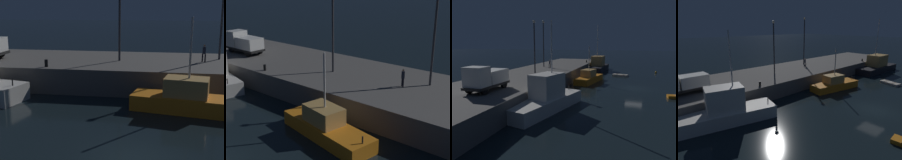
% 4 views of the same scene
% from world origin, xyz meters
% --- Properties ---
extents(pier_quay, '(56.66, 10.84, 2.08)m').
position_xyz_m(pier_quay, '(0.00, 15.56, 1.04)').
color(pier_quay, '#5B5956').
rests_on(pier_quay, ground).
extents(fishing_trawler_red, '(8.16, 3.68, 6.20)m').
position_xyz_m(fishing_trawler_red, '(2.94, 7.48, 0.82)').
color(fishing_trawler_red, orange).
rests_on(fishing_trawler_red, ground).
extents(lamp_post_west, '(0.44, 0.44, 8.09)m').
position_xyz_m(lamp_post_west, '(-2.81, 14.95, 6.80)').
color(lamp_post_west, '#38383D').
rests_on(lamp_post_west, pier_quay).
extents(lamp_post_east, '(0.44, 0.44, 8.89)m').
position_xyz_m(lamp_post_east, '(6.20, 17.17, 7.21)').
color(lamp_post_east, '#38383D').
rests_on(lamp_post_east, pier_quay).
extents(utility_truck, '(5.14, 2.00, 2.55)m').
position_xyz_m(utility_truck, '(-16.08, 14.11, 3.37)').
color(utility_truck, black).
rests_on(utility_truck, pier_quay).
extents(dockworker, '(0.40, 0.40, 1.55)m').
position_xyz_m(dockworker, '(4.60, 15.30, 2.96)').
color(dockworker, black).
rests_on(dockworker, pier_quay).
extents(bollard_west, '(0.28, 0.28, 0.59)m').
position_xyz_m(bollard_west, '(-8.23, 10.95, 2.38)').
color(bollard_west, black).
rests_on(bollard_west, pier_quay).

